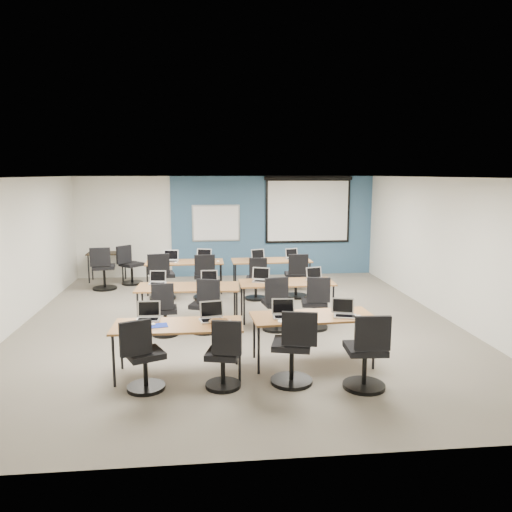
{
  "coord_description": "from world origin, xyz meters",
  "views": [
    {
      "loc": [
        -0.61,
        -8.96,
        2.77
      ],
      "look_at": [
        0.36,
        0.4,
        1.21
      ],
      "focal_mm": 35.0,
      "sensor_mm": 36.0,
      "label": 1
    }
  ],
  "objects": [
    {
      "name": "floor",
      "position": [
        0.0,
        0.0,
        0.0
      ],
      "size": [
        8.0,
        9.0,
        0.02
      ],
      "primitive_type": "cube",
      "color": "#6B6354",
      "rests_on": "ground"
    },
    {
      "name": "ceiling",
      "position": [
        0.0,
        0.0,
        2.7
      ],
      "size": [
        8.0,
        9.0,
        0.02
      ],
      "primitive_type": "cube",
      "color": "white",
      "rests_on": "ground"
    },
    {
      "name": "wall_back",
      "position": [
        0.0,
        4.5,
        1.35
      ],
      "size": [
        8.0,
        0.04,
        2.7
      ],
      "primitive_type": "cube",
      "color": "beige",
      "rests_on": "ground"
    },
    {
      "name": "wall_front",
      "position": [
        0.0,
        -4.5,
        1.35
      ],
      "size": [
        8.0,
        0.04,
        2.7
      ],
      "primitive_type": "cube",
      "color": "beige",
      "rests_on": "ground"
    },
    {
      "name": "wall_left",
      "position": [
        -4.0,
        0.0,
        1.35
      ],
      "size": [
        0.04,
        9.0,
        2.7
      ],
      "primitive_type": "cube",
      "color": "beige",
      "rests_on": "ground"
    },
    {
      "name": "wall_right",
      "position": [
        4.0,
        0.0,
        1.35
      ],
      "size": [
        0.04,
        9.0,
        2.7
      ],
      "primitive_type": "cube",
      "color": "beige",
      "rests_on": "ground"
    },
    {
      "name": "blue_accent_panel",
      "position": [
        1.25,
        4.47,
        1.35
      ],
      "size": [
        5.5,
        0.04,
        2.7
      ],
      "primitive_type": "cube",
      "color": "#3D5977",
      "rests_on": "wall_back"
    },
    {
      "name": "whiteboard",
      "position": [
        -0.3,
        4.43,
        1.45
      ],
      "size": [
        1.28,
        0.03,
        0.98
      ],
      "color": "#A2ACB1",
      "rests_on": "wall_back"
    },
    {
      "name": "projector_screen",
      "position": [
        2.2,
        4.41,
        1.89
      ],
      "size": [
        2.4,
        0.1,
        1.82
      ],
      "color": "black",
      "rests_on": "wall_back"
    },
    {
      "name": "training_table_front_left",
      "position": [
        -0.99,
        -2.3,
        0.68
      ],
      "size": [
        1.77,
        0.74,
        0.73
      ],
      "rotation": [
        0.0,
        0.0,
        -0.02
      ],
      "color": "#A77F45",
      "rests_on": "floor"
    },
    {
      "name": "training_table_front_right",
      "position": [
        0.94,
        -2.07,
        0.68
      ],
      "size": [
        1.77,
        0.74,
        0.73
      ],
      "rotation": [
        0.0,
        0.0,
        0.06
      ],
      "color": "olive",
      "rests_on": "floor"
    },
    {
      "name": "training_table_mid_left",
      "position": [
        -0.93,
        0.03,
        0.69
      ],
      "size": [
        1.86,
        0.78,
        0.73
      ],
      "rotation": [
        0.0,
        0.0,
        -0.05
      ],
      "color": "brown",
      "rests_on": "floor"
    },
    {
      "name": "training_table_mid_right",
      "position": [
        0.93,
        0.23,
        0.68
      ],
      "size": [
        1.79,
        0.75,
        0.73
      ],
      "rotation": [
        0.0,
        0.0,
        0.01
      ],
      "color": "#9C6829",
      "rests_on": "floor"
    },
    {
      "name": "training_table_back_left",
      "position": [
        -1.09,
        2.65,
        0.69
      ],
      "size": [
        1.8,
        0.75,
        0.73
      ],
      "rotation": [
        0.0,
        0.0,
        0.01
      ],
      "color": "brown",
      "rests_on": "floor"
    },
    {
      "name": "training_table_back_right",
      "position": [
        0.96,
        2.68,
        0.69
      ],
      "size": [
        1.87,
        0.78,
        0.73
      ],
      "rotation": [
        0.0,
        0.0,
        0.02
      ],
      "color": "#A7793E",
      "rests_on": "floor"
    },
    {
      "name": "laptop_0",
      "position": [
        -1.42,
        -2.02,
        0.79
      ],
      "size": [
        0.32,
        0.28,
        0.25
      ],
      "rotation": [
        0.0,
        0.0,
        -0.02
      ],
      "color": "#A5A5B0",
      "rests_on": "training_table_front_left"
    },
    {
      "name": "mouse_0",
      "position": [
        -1.33,
        -2.3,
        0.74
      ],
      "size": [
        0.09,
        0.11,
        0.04
      ],
      "primitive_type": "ellipsoid",
      "rotation": [
        0.0,
        0.0,
        0.34
      ],
      "color": "white",
      "rests_on": "training_table_front_left"
    },
    {
      "name": "task_chair_0",
      "position": [
        -1.42,
        -2.78,
        0.4
      ],
      "size": [
        0.53,
        0.49,
        0.98
      ],
      "rotation": [
        0.0,
        0.0,
        0.43
      ],
      "color": "black",
      "rests_on": "floor"
    },
    {
      "name": "laptop_1",
      "position": [
        -0.53,
        -2.15,
        0.79
      ],
      "size": [
        0.34,
        0.29,
        0.26
      ],
      "rotation": [
        0.0,
        0.0,
        0.19
      ],
      "color": "#A8A7B5",
      "rests_on": "training_table_front_left"
    },
    {
      "name": "mouse_1",
      "position": [
        -0.28,
        -2.28,
        0.74
      ],
      "size": [
        0.08,
        0.1,
        0.03
      ],
      "primitive_type": "ellipsoid",
      "rotation": [
        0.0,
        0.0,
        0.17
      ],
      "color": "white",
      "rests_on": "training_table_front_left"
    },
    {
      "name": "task_chair_1",
      "position": [
        -0.39,
        -2.81,
        0.39
      ],
      "size": [
        0.47,
        0.47,
        0.95
      ],
      "rotation": [
        0.0,
        0.0,
        -0.24
      ],
      "color": "black",
      "rests_on": "floor"
    },
    {
      "name": "laptop_2",
      "position": [
        0.51,
        -2.09,
        0.79
      ],
      "size": [
        0.33,
        0.28,
        0.25
      ],
      "rotation": [
        0.0,
        0.0,
        -0.07
      ],
      "color": "silver",
      "rests_on": "training_table_front_right"
    },
    {
      "name": "mouse_2",
      "position": [
        0.83,
        -2.3,
        0.74
      ],
      "size": [
        0.07,
        0.1,
        0.04
      ],
      "primitive_type": "ellipsoid",
      "rotation": [
        0.0,
        0.0,
        0.06
      ],
      "color": "white",
      "rests_on": "training_table_front_right"
    },
    {
      "name": "task_chair_2",
      "position": [
        0.53,
        -2.78,
        0.43
      ],
      "size": [
        0.57,
        0.56,
        1.04
      ],
      "rotation": [
        0.0,
        0.0,
        -0.25
      ],
      "color": "black",
      "rests_on": "floor"
    },
    {
      "name": "laptop_3",
      "position": [
        1.38,
        -2.14,
        0.79
      ],
      "size": [
        0.32,
        0.27,
        0.24
      ],
      "rotation": [
        0.0,
        0.0,
        -0.28
      ],
      "color": "#BABAC4",
      "rests_on": "training_table_front_right"
    },
    {
      "name": "mouse_3",
      "position": [
        1.58,
        -2.23,
        0.74
      ],
      "size": [
        0.07,
        0.11,
        0.04
      ],
      "primitive_type": "ellipsoid",
      "rotation": [
        0.0,
        0.0,
        0.03
      ],
      "color": "white",
      "rests_on": "training_table_front_right"
    },
    {
      "name": "task_chair_3",
      "position": [
        1.44,
        -3.03,
        0.43
      ],
      "size": [
        0.56,
        0.56,
        1.03
      ],
      "rotation": [
        0.0,
        0.0,
        -0.06
      ],
      "color": "black",
      "rests_on": "floor"
    },
    {
      "name": "laptop_4",
      "position": [
        -1.5,
        0.32,
        0.79
      ],
      "size": [
        0.31,
        0.26,
        0.23
      ],
      "rotation": [
        0.0,
        0.0,
        -0.13
      ],
      "color": "#B5B5BE",
      "rests_on": "training_table_mid_left"
    },
    {
      "name": "mouse_4",
      "position": [
        -1.22,
        0.16,
        0.74
      ],
      "size": [
        0.08,
        0.1,
        0.03
      ],
      "primitive_type": "ellipsoid",
      "rotation": [
        0.0,
        0.0,
        -0.27
      ],
      "color": "white",
      "rests_on": "training_table_mid_left"
    },
    {
      "name": "task_chair_4",
      "position": [
        -1.32,
        -0.56,
        0.39
      ],
      "size": [
        0.46,
        0.46,
        0.95
      ],
      "rotation": [
        0.0,
        0.0,
        0.08
      ],
      "color": "black",
      "rests_on": "floor"
    },
    {
      "name": "laptop_5",
      "position": [
        -0.54,
        0.22,
        0.79
      ],
      "size": [
        0.32,
        0.27,
        0.24
      ],
      "rotation": [
        0.0,
        0.0,
        -0.01
      ],
      "color": "beige",
      "rests_on": "training_table_mid_left"
    },
    {
      "name": "mouse_5",
      "position": [
        -0.38,
        0.15,
        0.74
      ],
      "size": [
        0.08,
        0.11,
        0.03
      ],
      "primitive_type": "ellipsoid",
      "rotation": [
        0.0,
        0.0,
        0.22
      ],
      "color": "white",
      "rests_on": "training_table_mid_left"
    },
    {
      "name": "task_chair_5",
      "position": [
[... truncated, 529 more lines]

